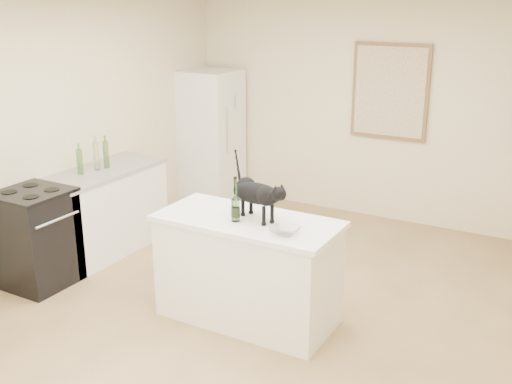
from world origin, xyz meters
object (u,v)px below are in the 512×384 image
object	(u,v)px
fridge	(211,136)
glass_bowl	(285,231)
black_cat	(257,196)
wine_bottle	(235,202)
stove	(36,239)

from	to	relation	value
fridge	glass_bowl	world-z (taller)	fridge
fridge	glass_bowl	distance (m)	3.66
fridge	glass_bowl	bearing A→B (deg)	-47.64
black_cat	wine_bottle	world-z (taller)	black_cat
black_cat	wine_bottle	bearing A→B (deg)	-110.49
wine_bottle	glass_bowl	world-z (taller)	wine_bottle
stove	fridge	bearing A→B (deg)	90.00
glass_bowl	wine_bottle	bearing A→B (deg)	172.53
fridge	wine_bottle	size ratio (longest dim) A/B	5.27
fridge	wine_bottle	bearing A→B (deg)	-52.96
stove	glass_bowl	size ratio (longest dim) A/B	4.11
fridge	wine_bottle	world-z (taller)	fridge
glass_bowl	stove	bearing A→B (deg)	-174.38
stove	wine_bottle	distance (m)	2.11
stove	black_cat	world-z (taller)	black_cat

